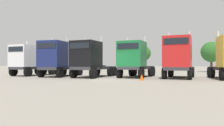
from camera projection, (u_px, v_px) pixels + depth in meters
The scene contains 10 objects.
ground at pixel (107, 80), 18.69m from camera, with size 200.00×200.00×0.00m, color gray.
semi_truck_white at pixel (29, 60), 24.81m from camera, with size 3.17×6.56×4.14m.
semi_truck_navy at pixel (56, 59), 22.62m from camera, with size 2.56×5.90×4.36m.
semi_truck_black at pixel (89, 59), 21.46m from camera, with size 3.22×6.59×4.23m.
semi_truck_green at pixel (134, 59), 21.37m from camera, with size 3.25×6.29×4.20m.
semi_truck_red at pixel (178, 57), 19.91m from camera, with size 3.22×6.20×4.51m.
traffic_cone_near at pixel (142, 77), 17.78m from camera, with size 0.36×0.36×0.56m, color #F2590C.
oak_far_left at pixel (94, 54), 40.10m from camera, with size 2.88×2.88×4.82m.
oak_far_centre at pixel (143, 54), 38.67m from camera, with size 2.84×2.84×4.73m.
oak_far_right at pixel (211, 52), 35.32m from camera, with size 3.41×3.41×5.10m.
Camera 1 is at (5.84, -17.77, 1.41)m, focal length 33.89 mm.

